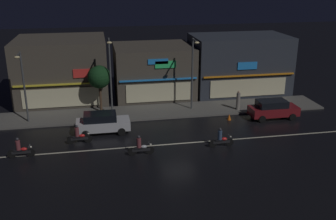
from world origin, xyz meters
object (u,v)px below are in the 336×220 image
object	(u,v)px
streetlamp_east	(193,68)
motorcycle_opposite_lane	(140,147)
motorcycle_following	(221,139)
traffic_cone	(229,117)
pedestrian_on_sidewalk	(238,101)
motorcycle_trailing_far	(79,136)
motorcycle_lead	(20,149)
streetlamp_west	(23,81)
streetlamp_mid	(110,71)
parked_car_trailing	(102,123)
parked_car_near_kerb	(273,109)

from	to	relation	value
streetlamp_east	motorcycle_opposite_lane	size ratio (longest dim) A/B	3.52
motorcycle_following	traffic_cone	distance (m)	5.86
pedestrian_on_sidewalk	motorcycle_trailing_far	distance (m)	15.34
motorcycle_lead	traffic_cone	world-z (taller)	motorcycle_lead
traffic_cone	pedestrian_on_sidewalk	bearing A→B (deg)	53.71
streetlamp_west	motorcycle_trailing_far	world-z (taller)	streetlamp_west
motorcycle_lead	motorcycle_following	xyz separation A→B (m)	(14.44, -0.87, 0.00)
motorcycle_following	traffic_cone	bearing A→B (deg)	-122.98
streetlamp_west	streetlamp_mid	size ratio (longest dim) A/B	0.88
streetlamp_west	motorcycle_opposite_lane	size ratio (longest dim) A/B	3.22
streetlamp_west	motorcycle_trailing_far	distance (m)	7.38
parked_car_trailing	motorcycle_trailing_far	world-z (taller)	parked_car_trailing
motorcycle_following	motorcycle_lead	bearing A→B (deg)	-11.29
motorcycle_opposite_lane	motorcycle_trailing_far	distance (m)	5.23
streetlamp_east	motorcycle_opposite_lane	xyz separation A→B (m)	(-5.91, -8.52, -3.48)
parked_car_near_kerb	motorcycle_trailing_far	distance (m)	17.11
motorcycle_opposite_lane	motorcycle_trailing_far	size ratio (longest dim) A/B	1.00
parked_car_trailing	motorcycle_opposite_lane	size ratio (longest dim) A/B	2.26
parked_car_near_kerb	motorcycle_following	world-z (taller)	parked_car_near_kerb
streetlamp_west	motorcycle_lead	world-z (taller)	streetlamp_west
motorcycle_lead	motorcycle_following	size ratio (longest dim) A/B	1.00
parked_car_trailing	motorcycle_lead	size ratio (longest dim) A/B	2.26
motorcycle_lead	streetlamp_west	bearing A→B (deg)	-77.49
pedestrian_on_sidewalk	motorcycle_following	size ratio (longest dim) A/B	0.96
parked_car_near_kerb	parked_car_trailing	distance (m)	15.10
streetlamp_mid	traffic_cone	xyz separation A→B (m)	(10.13, -2.92, -3.96)
streetlamp_mid	streetlamp_west	bearing A→B (deg)	-174.59
pedestrian_on_sidewalk	motorcycle_trailing_far	size ratio (longest dim) A/B	0.96
parked_car_near_kerb	motorcycle_lead	size ratio (longest dim) A/B	2.26
parked_car_near_kerb	traffic_cone	bearing A→B (deg)	-3.56
pedestrian_on_sidewalk	parked_car_trailing	size ratio (longest dim) A/B	0.43
streetlamp_west	pedestrian_on_sidewalk	distance (m)	19.18
streetlamp_mid	motorcycle_lead	world-z (taller)	streetlamp_mid
streetlamp_mid	motorcycle_following	xyz separation A→B (m)	(7.65, -8.21, -3.60)
motorcycle_opposite_lane	streetlamp_mid	bearing A→B (deg)	-85.09
streetlamp_east	parked_car_trailing	xyz separation A→B (m)	(-8.45, -3.82, -3.24)
pedestrian_on_sidewalk	parked_car_near_kerb	world-z (taller)	pedestrian_on_sidewalk
motorcycle_lead	motorcycle_opposite_lane	xyz separation A→B (m)	(8.36, -1.14, 0.00)
streetlamp_east	motorcycle_opposite_lane	world-z (taller)	streetlamp_east
parked_car_trailing	motorcycle_trailing_far	size ratio (longest dim) A/B	2.26
parked_car_near_kerb	streetlamp_west	bearing A→B (deg)	-6.62
streetlamp_mid	parked_car_trailing	world-z (taller)	streetlamp_mid
motorcycle_lead	motorcycle_following	world-z (taller)	same
motorcycle_lead	streetlamp_east	bearing A→B (deg)	-144.18
pedestrian_on_sidewalk	traffic_cone	xyz separation A→B (m)	(-1.58, -2.16, -0.72)
streetlamp_east	parked_car_trailing	world-z (taller)	streetlamp_east
pedestrian_on_sidewalk	motorcycle_opposite_lane	world-z (taller)	pedestrian_on_sidewalk
motorcycle_trailing_far	motorcycle_following	bearing A→B (deg)	-11.65
streetlamp_mid	motorcycle_following	size ratio (longest dim) A/B	3.64
parked_car_near_kerb	motorcycle_opposite_lane	bearing A→B (deg)	22.99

